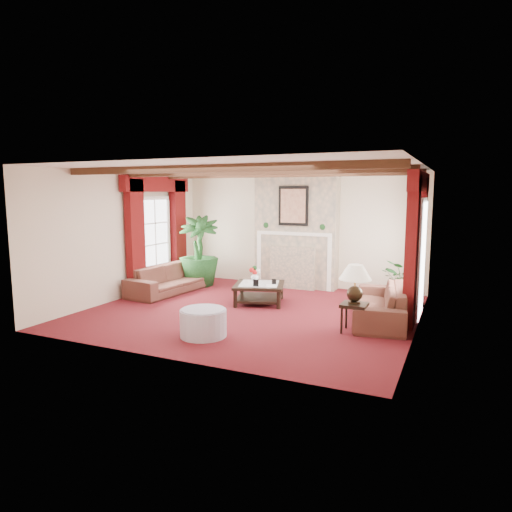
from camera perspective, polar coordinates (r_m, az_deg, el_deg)
The scene contains 23 objects.
floor at distance 8.82m, azimuth -0.61°, elevation -6.92°, with size 6.00×6.00×0.00m, color #490D14.
ceiling at distance 8.53m, azimuth -0.64°, elevation 10.88°, with size 6.00×6.00×0.00m, color white.
back_wall at distance 11.11m, azimuth 5.39°, elevation 3.22°, with size 6.00×0.02×2.70m, color beige.
left_wall at distance 10.20m, azimuth -16.10°, elevation 2.51°, with size 0.02×5.50×2.70m, color beige.
right_wall at distance 7.80m, azimuth 19.79°, elevation 0.74°, with size 0.02×5.50×2.70m, color beige.
ceiling_beams at distance 8.53m, azimuth -0.63°, elevation 10.48°, with size 6.00×3.00×0.12m, color #331C10, non-canonical shape.
fireplace at distance 10.89m, azimuth 5.14°, elevation 10.23°, with size 2.00×0.52×2.70m, color tan, non-canonical shape.
french_door_left at distance 10.92m, azimuth -12.72°, elevation 7.07°, with size 0.10×1.10×2.16m, color white, non-canonical shape.
french_door_right at distance 8.74m, azimuth 20.38°, elevation 6.58°, with size 0.10×1.10×2.16m, color white, non-canonical shape.
curtains_left at distance 10.86m, azimuth -12.32°, elevation 9.30°, with size 0.20×2.40×2.55m, color #500B0A, non-canonical shape.
curtains_right at distance 8.76m, azimuth 19.79°, elevation 9.36°, with size 0.20×2.40×2.55m, color #500B0A, non-canonical shape.
sofa_left at distance 10.53m, azimuth -10.79°, elevation -2.29°, with size 0.83×2.17×0.83m, color #3B1016.
sofa_right at distance 8.42m, azimuth 15.26°, elevation -5.01°, with size 0.95×2.21×0.83m, color #3B1016.
potted_palm at distance 11.20m, azimuth -7.15°, elevation -1.28°, with size 1.64×1.95×0.95m, color black.
small_plant at distance 9.77m, azimuth 17.81°, elevation -3.71°, with size 1.21×1.19×0.70m, color black.
coffee_table at distance 9.41m, azimuth 0.41°, elevation -4.70°, with size 0.99×0.99×0.40m, color black, non-canonical shape.
side_table at distance 7.66m, azimuth 12.14°, elevation -7.56°, with size 0.41×0.41×0.48m, color black, non-canonical shape.
ottoman at distance 7.34m, azimuth -6.61°, elevation -8.32°, with size 0.74×0.74×0.43m, color #AFA5BB.
table_lamp at distance 7.53m, azimuth 12.27°, elevation -3.39°, with size 0.52×0.52×0.66m, color black, non-canonical shape.
flower_vase at distance 9.71m, azimuth -0.16°, elevation -2.55°, with size 0.20×0.21×0.18m, color silver.
book at distance 9.04m, azimuth 1.23°, elevation -2.91°, with size 0.23×0.09×0.31m, color black.
photo_frame_a at distance 9.06m, azimuth -0.02°, elevation -3.41°, with size 0.11×0.02×0.15m, color black, non-canonical shape.
photo_frame_b at distance 9.26m, azimuth 2.27°, elevation -3.26°, with size 0.09×0.02×0.12m, color black, non-canonical shape.
Camera 1 is at (3.60, -7.72, 2.28)m, focal length 32.00 mm.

